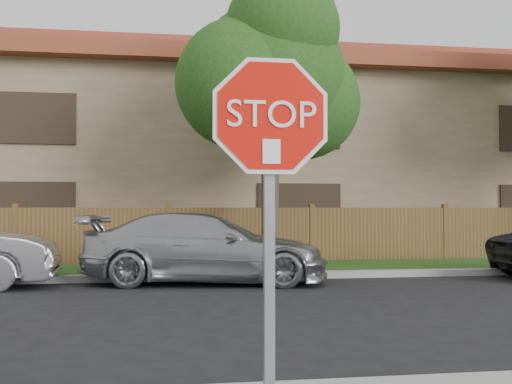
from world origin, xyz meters
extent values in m
cube|color=gray|center=(0.00, 8.15, 0.07)|extent=(70.00, 0.30, 0.15)
cube|color=#1E4714|center=(0.00, 9.80, 0.06)|extent=(70.00, 3.00, 0.12)
cube|color=brown|center=(0.00, 11.40, 0.80)|extent=(70.00, 0.12, 1.60)
cube|color=#856E52|center=(0.00, 17.00, 3.00)|extent=(34.00, 8.00, 6.00)
cube|color=brown|center=(0.00, 17.00, 6.25)|extent=(35.20, 9.20, 0.50)
cube|color=brown|center=(0.00, 17.00, 6.85)|extent=(33.00, 5.50, 0.70)
cylinder|color=#382B21|center=(2.50, 9.70, 1.96)|extent=(0.44, 0.44, 3.92)
sphere|color=#1E4314|center=(2.50, 9.70, 4.90)|extent=(3.80, 3.80, 3.80)
sphere|color=#1E4314|center=(3.40, 10.00, 4.34)|extent=(3.00, 3.00, 3.00)
sphere|color=#1E4314|center=(1.70, 9.30, 4.62)|extent=(3.20, 3.20, 3.20)
sphere|color=#1E4314|center=(2.70, 9.10, 5.95)|extent=(2.80, 2.80, 2.80)
cube|color=gray|center=(0.53, -1.44, 1.25)|extent=(0.06, 0.06, 2.30)
cylinder|color=white|center=(0.53, -1.50, 2.15)|extent=(1.01, 0.02, 1.01)
cylinder|color=red|center=(0.53, -1.51, 2.15)|extent=(0.93, 0.02, 0.93)
cube|color=white|center=(0.53, -1.53, 1.93)|extent=(0.11, 0.00, 0.15)
imported|color=#A0A4A7|center=(0.74, 7.60, 0.74)|extent=(5.38, 2.81, 1.49)
camera|label=1|loc=(-0.11, -5.09, 1.59)|focal=42.00mm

